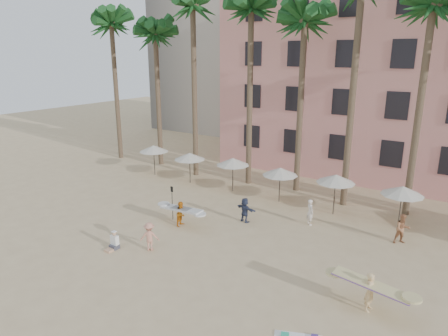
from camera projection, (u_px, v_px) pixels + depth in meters
ground at (177, 288)px, 18.08m from camera, size 120.00×120.00×0.00m
pink_hotel at (442, 81)px, 32.99m from camera, size 35.00×14.00×16.00m
palm_row at (324, 10)px, 26.24m from camera, size 44.40×5.40×16.30m
umbrella_row at (255, 166)px, 29.04m from camera, size 22.50×2.70×2.73m
carrier_yellow at (371, 289)px, 16.28m from camera, size 3.13×0.91×1.69m
carrier_white at (181, 212)px, 24.45m from camera, size 2.93×0.83×1.54m
beachgoers at (269, 222)px, 23.13m from camera, size 12.27×9.38×1.71m
paddle at (172, 199)px, 25.15m from camera, size 0.18×0.04×2.23m
seated_man at (114, 243)px, 21.61m from camera, size 0.45×0.78×1.01m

